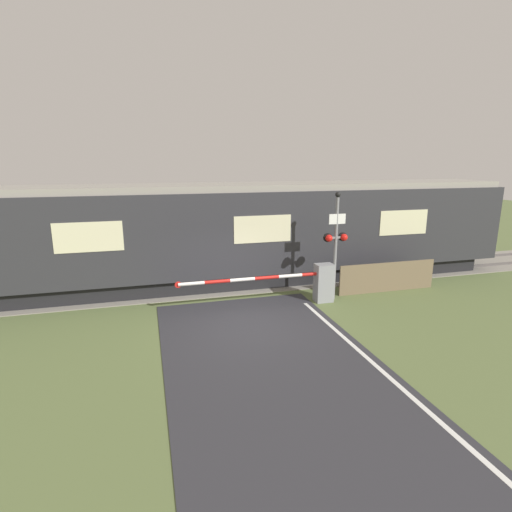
% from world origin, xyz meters
% --- Properties ---
extents(ground_plane, '(80.00, 80.00, 0.00)m').
position_xyz_m(ground_plane, '(0.00, 0.00, 0.00)').
color(ground_plane, '#5B6B3D').
extents(track_bed, '(36.00, 3.20, 0.13)m').
position_xyz_m(track_bed, '(0.00, 4.02, 0.02)').
color(track_bed, gray).
rests_on(track_bed, ground_plane).
extents(train, '(21.07, 2.79, 3.88)m').
position_xyz_m(train, '(1.28, 4.02, 1.98)').
color(train, black).
rests_on(train, ground_plane).
extents(crossing_barrier, '(5.29, 0.44, 1.32)m').
position_xyz_m(crossing_barrier, '(2.64, 1.08, 0.71)').
color(crossing_barrier, gray).
rests_on(crossing_barrier, ground_plane).
extents(signal_post, '(0.86, 0.26, 3.72)m').
position_xyz_m(signal_post, '(3.44, 1.20, 2.12)').
color(signal_post, gray).
rests_on(signal_post, ground_plane).
extents(roadside_fence, '(3.86, 0.06, 1.10)m').
position_xyz_m(roadside_fence, '(5.71, 1.43, 0.55)').
color(roadside_fence, '#726047').
rests_on(roadside_fence, ground_plane).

